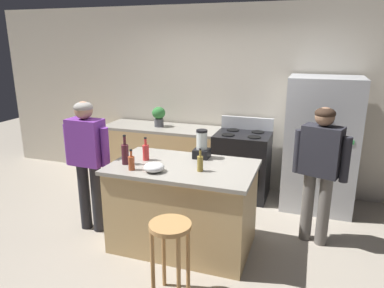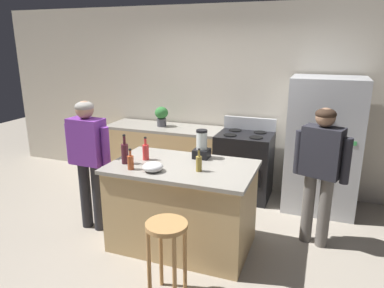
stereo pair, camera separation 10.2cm
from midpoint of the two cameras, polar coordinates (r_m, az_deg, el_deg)
ground_plane at (r=4.15m, az=-2.12°, el=-15.63°), size 14.00×14.00×0.00m
back_wall at (r=5.46m, az=5.13°, el=7.23°), size 8.00×0.10×2.70m
kitchen_island at (r=3.93m, az=-2.19°, el=-9.80°), size 1.51×0.93×0.93m
back_counter_run at (r=5.54m, az=-4.16°, el=-2.01°), size 2.00×0.64×0.93m
refrigerator at (r=4.97m, az=19.21°, el=-0.07°), size 0.90×0.73×1.76m
stove_range at (r=5.20m, az=7.39°, el=-3.23°), size 0.76×0.65×1.11m
person_by_island_left at (r=4.26m, az=-16.99°, el=-1.63°), size 0.59×0.24×1.55m
person_by_sink_right at (r=4.04m, az=19.02°, el=-2.95°), size 0.59×0.33×1.53m
bar_stool at (r=3.15m, az=-4.42°, el=-15.13°), size 0.36×0.36×0.71m
potted_plant at (r=5.45m, az=-5.84°, el=4.57°), size 0.20×0.20×0.30m
blender_appliance at (r=3.95m, az=0.82°, el=-0.35°), size 0.17×0.17×0.32m
bottle_vinegar at (r=3.55m, az=0.48°, el=-3.04°), size 0.06×0.06×0.24m
bottle_wine at (r=3.82m, az=-11.34°, el=-1.48°), size 0.08×0.08×0.32m
bottle_soda at (r=3.92m, az=-8.10°, el=-1.24°), size 0.07×0.07×0.26m
bottle_cooking_sauce at (r=3.65m, az=-10.40°, el=-2.91°), size 0.06×0.06×0.22m
mixing_bowl at (r=3.58m, az=-6.88°, el=-3.68°), size 0.21×0.21×0.09m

